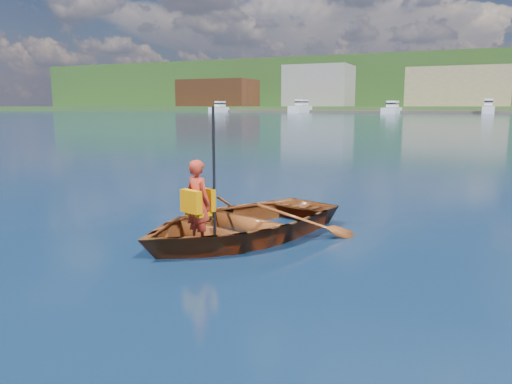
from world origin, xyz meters
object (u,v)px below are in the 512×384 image
dock (486,112)px  marina_yachts (453,108)px  child_paddler (199,202)px  rowboat (240,223)px

dock → marina_yachts: size_ratio=1.12×
marina_yachts → child_paddler: bearing=-88.6°
rowboat → marina_yachts: 143.09m
rowboat → dock: (4.91, 147.72, 0.18)m
rowboat → child_paddler: child_paddler is taller
child_paddler → dock: (5.09, 148.62, -0.28)m
dock → marina_yachts: marina_yachts is taller
child_paddler → marina_yachts: marina_yachts is taller
child_paddler → dock: bearing=88.0°
child_paddler → dock: 148.71m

